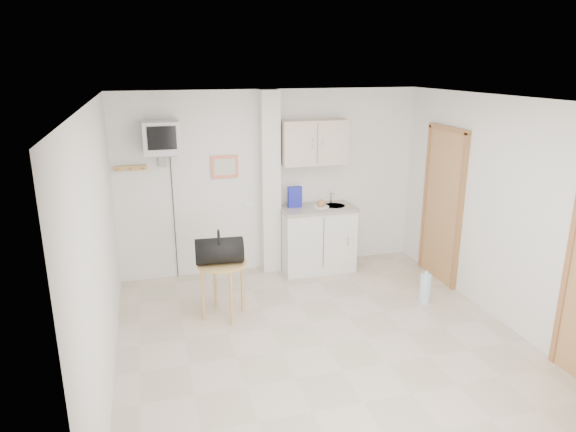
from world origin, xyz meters
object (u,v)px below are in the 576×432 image
object	(u,v)px
crt_television	(161,138)
round_table	(222,270)
water_bottle	(425,288)
duffel_bag	(219,250)

from	to	relation	value
crt_television	round_table	bearing A→B (deg)	-63.87
round_table	water_bottle	size ratio (longest dim) A/B	1.65
round_table	water_bottle	world-z (taller)	round_table
crt_television	round_table	distance (m)	1.83
water_bottle	round_table	bearing A→B (deg)	172.55
crt_television	water_bottle	xyz separation A→B (m)	(2.97, -1.41, -1.75)
water_bottle	crt_television	bearing A→B (deg)	154.64
round_table	duffel_bag	bearing A→B (deg)	-133.94
round_table	duffel_bag	world-z (taller)	duffel_bag
round_table	water_bottle	xyz separation A→B (m)	(2.44, -0.32, -0.39)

